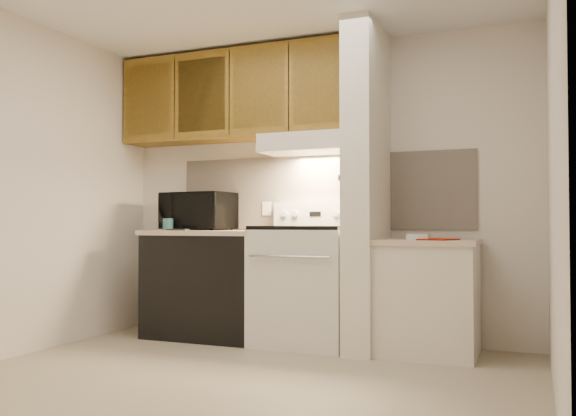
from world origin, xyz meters
The scene contains 49 objects.
floor centered at (0.00, 0.00, 0.00)m, with size 3.60×3.60×0.00m, color tan.
wall_back centered at (0.00, 1.50, 1.25)m, with size 3.60×0.02×2.50m, color silver.
wall_left centered at (-1.80, 0.00, 1.25)m, with size 0.02×3.00×2.50m, color silver.
wall_right centered at (1.80, 0.00, 1.25)m, with size 0.02×3.00×2.50m, color silver.
backsplash centered at (0.00, 1.49, 1.24)m, with size 2.60×0.02×0.63m, color beige.
range_body centered at (0.00, 1.16, 0.46)m, with size 0.76×0.65×0.92m, color silver.
oven_window centered at (0.00, 0.84, 0.50)m, with size 0.50×0.01×0.30m, color black.
oven_handle centered at (0.00, 0.80, 0.72)m, with size 0.02×0.02×0.65m, color silver.
cooktop centered at (0.00, 1.16, 0.94)m, with size 0.74×0.64×0.03m, color black.
range_backguard centered at (0.00, 1.44, 1.05)m, with size 0.76×0.08×0.20m, color silver.
range_display centered at (0.00, 1.40, 1.05)m, with size 0.10×0.01×0.04m, color black.
range_knob_left_outer centered at (-0.28, 1.40, 1.05)m, with size 0.05×0.05×0.02m, color silver.
range_knob_left_inner centered at (-0.18, 1.40, 1.05)m, with size 0.05×0.05×0.02m, color silver.
range_knob_right_inner centered at (0.18, 1.40, 1.05)m, with size 0.05×0.05×0.02m, color silver.
range_knob_right_outer centered at (0.28, 1.40, 1.05)m, with size 0.05×0.05×0.02m, color silver.
dishwasher_front centered at (-0.88, 1.17, 0.43)m, with size 1.00×0.63×0.87m, color black.
left_countertop centered at (-0.88, 1.17, 0.89)m, with size 1.04×0.67×0.04m, color beige.
spoon_rest centered at (-1.07, 0.97, 0.92)m, with size 0.20×0.06×0.01m, color black.
teal_jar centered at (-1.23, 1.06, 0.96)m, with size 0.09×0.09×0.10m, color #30696B.
outlet centered at (-0.48, 1.48, 1.10)m, with size 0.08×0.01×0.12m, color silver.
microwave centered at (-1.07, 1.31, 1.08)m, with size 0.60×0.41×0.33m, color black.
partition_pillar centered at (0.51, 1.15, 1.25)m, with size 0.22×0.70×2.50m, color white.
pillar_trim centered at (0.39, 1.15, 1.30)m, with size 0.01×0.70×0.04m, color olive.
knife_strip centered at (0.39, 1.10, 1.32)m, with size 0.02×0.42×0.04m, color black.
knife_blade_a centered at (0.38, 0.95, 1.22)m, with size 0.01×0.04×0.16m, color silver.
knife_handle_a centered at (0.38, 0.93, 1.37)m, with size 0.02×0.02×0.10m, color black.
knife_blade_b centered at (0.38, 1.02, 1.21)m, with size 0.01×0.04×0.18m, color silver.
knife_handle_b centered at (0.38, 1.02, 1.37)m, with size 0.02×0.02×0.10m, color black.
knife_blade_c centered at (0.38, 1.10, 1.20)m, with size 0.01×0.04×0.20m, color silver.
knife_handle_c centered at (0.38, 1.10, 1.37)m, with size 0.02×0.02×0.10m, color black.
knife_blade_d centered at (0.38, 1.18, 1.22)m, with size 0.01×0.04×0.16m, color silver.
knife_handle_d centered at (0.38, 1.19, 1.37)m, with size 0.02×0.02×0.10m, color black.
knife_blade_e centered at (0.38, 1.27, 1.21)m, with size 0.01×0.04×0.18m, color silver.
knife_handle_e centered at (0.38, 1.26, 1.37)m, with size 0.02×0.02×0.10m, color black.
oven_mitt centered at (0.38, 1.32, 1.15)m, with size 0.03×0.09×0.22m, color gray.
right_cab_base centered at (0.97, 1.15, 0.40)m, with size 0.70×0.60×0.81m, color silver.
right_countertop centered at (0.97, 1.15, 0.83)m, with size 0.74×0.64×0.04m, color beige.
red_folder centered at (1.07, 1.00, 0.85)m, with size 0.21×0.29×0.01m, color #920F00.
white_box centered at (0.92, 1.05, 0.87)m, with size 0.16×0.10×0.04m, color white.
range_hood centered at (0.00, 1.28, 1.62)m, with size 0.78×0.44×0.15m, color silver.
hood_lip centered at (0.00, 1.07, 1.58)m, with size 0.78×0.04×0.06m, color silver.
upper_cabinets centered at (-0.69, 1.32, 2.08)m, with size 2.18×0.33×0.77m, color olive.
cab_door_a centered at (-1.51, 1.17, 2.08)m, with size 0.46×0.01×0.63m, color olive.
cab_gap_a centered at (-1.23, 1.16, 2.08)m, with size 0.01×0.01×0.73m, color black.
cab_door_b centered at (-0.96, 1.17, 2.08)m, with size 0.46×0.01×0.63m, color olive.
cab_gap_b centered at (-0.69, 1.16, 2.08)m, with size 0.01×0.01×0.73m, color black.
cab_door_c centered at (-0.42, 1.17, 2.08)m, with size 0.46×0.01×0.63m, color olive.
cab_gap_c centered at (-0.14, 1.16, 2.08)m, with size 0.01×0.01×0.73m, color black.
cab_door_d centered at (0.13, 1.17, 2.08)m, with size 0.46×0.01×0.63m, color olive.
Camera 1 is at (1.71, -3.42, 0.97)m, focal length 38.00 mm.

